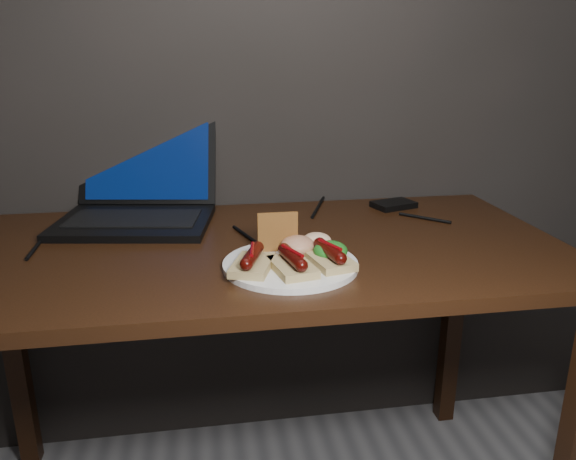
% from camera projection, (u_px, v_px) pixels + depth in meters
% --- Properties ---
extents(desk, '(1.40, 0.70, 0.75)m').
position_uv_depth(desk, '(256.00, 281.00, 1.29)').
color(desk, black).
rests_on(desk, ground).
extents(laptop, '(0.42, 0.42, 0.25)m').
position_uv_depth(laptop, '(139.00, 199.00, 1.45)').
color(laptop, black).
rests_on(laptop, desk).
extents(hard_drive, '(0.13, 0.11, 0.02)m').
position_uv_depth(hard_drive, '(394.00, 205.00, 1.56)').
color(hard_drive, black).
rests_on(hard_drive, desk).
extents(desk_cables, '(0.99, 0.43, 0.01)m').
position_uv_depth(desk_cables, '(255.00, 225.00, 1.40)').
color(desk_cables, black).
rests_on(desk_cables, desk).
extents(plate, '(0.35, 0.35, 0.01)m').
position_uv_depth(plate, '(290.00, 265.00, 1.13)').
color(plate, white).
rests_on(plate, desk).
extents(bread_sausage_left, '(0.10, 0.13, 0.04)m').
position_uv_depth(bread_sausage_left, '(252.00, 261.00, 1.09)').
color(bread_sausage_left, '#D5C07D').
rests_on(bread_sausage_left, plate).
extents(bread_sausage_center, '(0.09, 0.13, 0.04)m').
position_uv_depth(bread_sausage_center, '(292.00, 263.00, 1.08)').
color(bread_sausage_center, '#D5C07D').
rests_on(bread_sausage_center, plate).
extents(bread_sausage_right, '(0.09, 0.13, 0.04)m').
position_uv_depth(bread_sausage_right, '(330.00, 256.00, 1.11)').
color(bread_sausage_right, '#D5C07D').
rests_on(bread_sausage_right, plate).
extents(crispbread, '(0.08, 0.01, 0.08)m').
position_uv_depth(crispbread, '(278.00, 232.00, 1.18)').
color(crispbread, '#AF6C30').
rests_on(crispbread, plate).
extents(salad_greens, '(0.07, 0.07, 0.04)m').
position_uv_depth(salad_greens, '(330.00, 251.00, 1.14)').
color(salad_greens, '#155310').
rests_on(salad_greens, plate).
extents(salsa_mound, '(0.07, 0.07, 0.04)m').
position_uv_depth(salsa_mound, '(298.00, 245.00, 1.17)').
color(salsa_mound, '#9B1D0F').
rests_on(salsa_mound, plate).
extents(coleslaw_mound, '(0.06, 0.06, 0.04)m').
position_uv_depth(coleslaw_mound, '(317.00, 241.00, 1.20)').
color(coleslaw_mound, '#EFE3CE').
rests_on(coleslaw_mound, plate).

